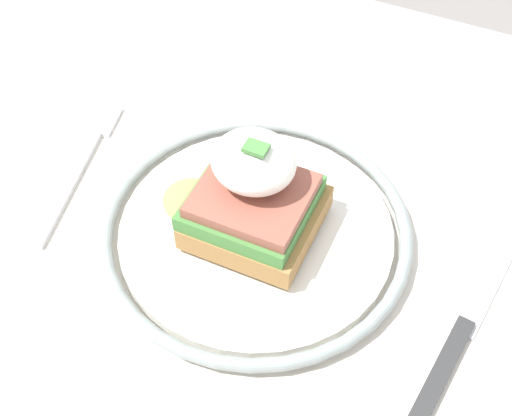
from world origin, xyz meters
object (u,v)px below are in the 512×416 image
at_px(sandwich, 253,195).
at_px(knife, 462,330).
at_px(fork, 81,163).
at_px(plate, 256,231).

bearing_deg(sandwich, knife, -5.58).
distance_m(sandwich, knife, 0.17).
bearing_deg(fork, plate, -3.14).
distance_m(sandwich, fork, 0.16).
bearing_deg(plate, fork, 176.86).
relative_size(plate, sandwich, 1.94).
xyz_separation_m(fork, knife, (0.32, -0.02, 0.00)).
height_order(plate, knife, plate).
bearing_deg(knife, plate, 174.75).
relative_size(sandwich, fork, 0.75).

